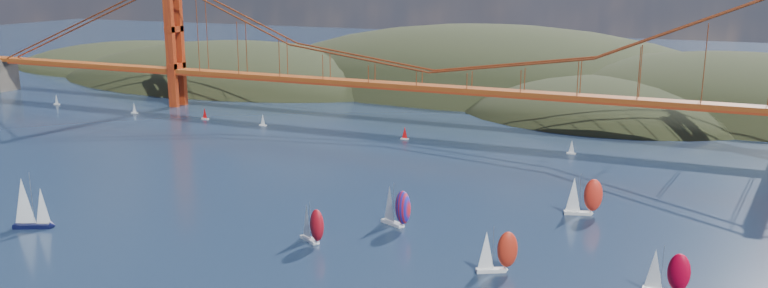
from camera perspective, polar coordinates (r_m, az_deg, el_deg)
headlands at (r=375.28m, az=15.20°, el=1.64°), size 725.00×225.00×96.00m
bridge at (r=284.91m, az=3.35°, el=7.60°), size 552.00×12.00×55.00m
sloop_navy at (r=196.69m, az=-25.43°, el=-4.12°), size 9.41×7.33×13.72m
racer_0 at (r=169.94m, az=-5.54°, el=-6.04°), size 8.40×6.45×9.51m
racer_1 at (r=154.97m, az=8.55°, el=-8.03°), size 8.64×6.55×9.76m
racer_2 at (r=153.23m, az=20.69°, el=-9.06°), size 8.39×3.44×9.64m
racer_3 at (r=193.91m, az=14.92°, el=-3.81°), size 9.48×5.62×10.62m
racer_rwb at (r=179.48m, az=0.91°, el=-4.74°), size 9.43×6.73×10.58m
distant_boat_0 at (r=368.59m, az=-23.69°, el=3.13°), size 3.00×2.00×4.70m
distant_boat_1 at (r=334.55m, az=-18.50°, el=2.63°), size 3.00×2.00×4.70m
distant_boat_2 at (r=313.88m, az=-13.50°, el=2.28°), size 3.00×2.00×4.70m
distant_boat_3 at (r=296.10m, az=-9.22°, el=1.83°), size 3.00×2.00×4.70m
distant_boat_8 at (r=255.83m, az=14.11°, el=-0.23°), size 3.00×2.00×4.70m
distant_boat_9 at (r=269.41m, az=1.59°, el=0.85°), size 3.00×2.00×4.70m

